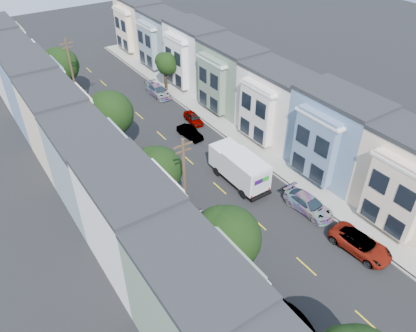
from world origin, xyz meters
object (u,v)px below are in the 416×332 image
(parked_left_c, at_px, (211,236))
(lead_sedan, at_px, (190,133))
(parked_left_d, at_px, (139,161))
(tree_e, at_px, (60,66))
(parked_left_b, at_px, (296,328))
(utility_pole_far, at_px, (74,79))
(parked_right_b, at_px, (308,204))
(tree_far_r, at_px, (167,64))
(parked_right_a, at_px, (361,244))
(tree_b, at_px, (227,239))
(tree_c, at_px, (158,170))
(tree_d, at_px, (110,114))
(fedex_truck, at_px, (239,167))
(parked_right_d, at_px, (158,91))
(utility_pole_near, at_px, (185,192))
(parked_right_c, at_px, (194,118))

(parked_left_c, bearing_deg, lead_sedan, 62.19)
(parked_left_c, height_order, parked_left_d, parked_left_c)
(tree_e, height_order, parked_left_b, tree_e)
(utility_pole_far, distance_m, parked_right_b, 31.64)
(tree_far_r, distance_m, parked_right_a, 35.97)
(tree_b, distance_m, tree_c, 10.19)
(tree_d, height_order, fedex_truck, tree_d)
(tree_e, bearing_deg, parked_right_d, -26.02)
(tree_far_r, height_order, parked_right_a, tree_far_r)
(fedex_truck, bearing_deg, tree_d, 128.03)
(parked_left_c, bearing_deg, tree_e, 90.81)
(fedex_truck, height_order, parked_left_c, fedex_truck)
(utility_pole_near, xyz_separation_m, parked_left_c, (1.40, -1.59, -4.38))
(tree_b, xyz_separation_m, utility_pole_far, (0.00, 31.66, 0.31))
(tree_far_r, distance_m, parked_left_b, 40.21)
(utility_pole_near, height_order, utility_pole_far, same)
(tree_d, relative_size, parked_right_d, 1.65)
(fedex_truck, bearing_deg, tree_b, -131.93)
(tree_far_r, xyz_separation_m, parked_left_c, (-11.79, -28.13, -3.14))
(parked_right_c, relative_size, parked_right_d, 0.78)
(tree_d, relative_size, parked_left_b, 1.83)
(utility_pole_far, distance_m, lead_sedan, 15.79)
(tree_c, bearing_deg, parked_right_c, 46.97)
(fedex_truck, bearing_deg, parked_left_b, -114.46)
(utility_pole_near, distance_m, lead_sedan, 17.10)
(tree_d, bearing_deg, lead_sedan, -5.79)
(parked_right_b, bearing_deg, utility_pole_far, 107.26)
(tree_b, bearing_deg, parked_left_d, 85.46)
(tree_d, xyz_separation_m, parked_right_a, (11.20, -23.98, -4.77))
(tree_b, xyz_separation_m, parked_right_b, (11.20, 2.40, -4.10))
(tree_far_r, relative_size, fedex_truck, 0.80)
(tree_d, distance_m, utility_pole_near, 14.75)
(tree_c, height_order, parked_right_a, tree_c)
(utility_pole_near, relative_size, lead_sedan, 2.72)
(tree_d, relative_size, utility_pole_near, 0.79)
(parked_right_d, bearing_deg, parked_right_c, -90.50)
(tree_c, xyz_separation_m, parked_right_a, (11.20, -13.77, -3.85))
(parked_right_a, relative_size, parked_right_d, 1.09)
(parked_left_c, relative_size, parked_left_d, 1.27)
(parked_right_a, bearing_deg, tree_d, 109.72)
(utility_pole_far, distance_m, parked_right_c, 15.35)
(tree_far_r, relative_size, parked_right_c, 1.47)
(tree_b, xyz_separation_m, lead_sedan, (8.98, 19.49, -4.23))
(tree_b, distance_m, parked_left_d, 18.20)
(tree_far_r, distance_m, parked_right_c, 10.73)
(tree_c, relative_size, tree_e, 0.89)
(parked_right_a, bearing_deg, parked_right_c, 84.68)
(utility_pole_near, height_order, fedex_truck, utility_pole_near)
(tree_e, bearing_deg, parked_right_b, -72.00)
(tree_d, bearing_deg, tree_e, 90.00)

